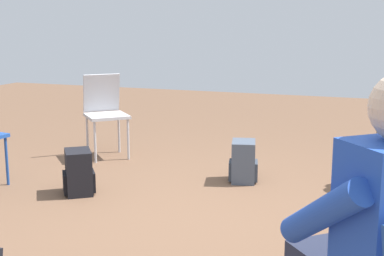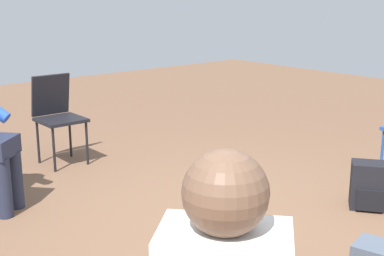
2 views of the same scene
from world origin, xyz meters
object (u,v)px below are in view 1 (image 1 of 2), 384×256
Objects in this scene: chair_northwest at (105,109)px; backpack_near_laptop_user at (79,175)px; backpack_by_empty_chair at (243,164)px; person_in_blue at (375,236)px.

chair_northwest reaches higher than backpack_near_laptop_user.
chair_northwest is 2.36× the size of backpack_near_laptop_user.
backpack_by_empty_chair is at bearing 122.35° from chair_northwest.
backpack_by_empty_chair is at bearing 34.23° from backpack_near_laptop_user.
backpack_near_laptop_user is (0.41, -1.19, -0.34)m from chair_northwest.
person_in_blue reaches higher than backpack_near_laptop_user.
backpack_near_laptop_user is at bearing 99.61° from person_in_blue.
chair_northwest is 1.30m from backpack_near_laptop_user.
person_in_blue reaches higher than chair_northwest.
backpack_near_laptop_user is 1.00× the size of backpack_by_empty_chair.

